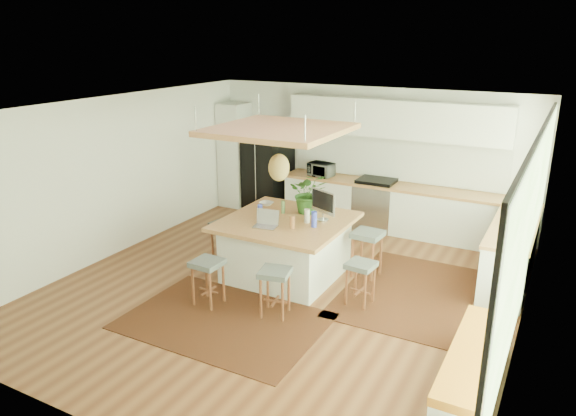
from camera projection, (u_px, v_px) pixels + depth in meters
The scene contains 37 objects.
floor at pixel (284, 288), 8.12m from camera, with size 7.00×7.00×0.00m, color brown.
ceiling at pixel (284, 108), 7.28m from camera, with size 7.00×7.00×0.00m, color white.
wall_back at pixel (368, 156), 10.64m from camera, with size 6.50×6.50×0.00m, color white.
wall_front at pixel (95, 307), 4.77m from camera, with size 6.50×6.50×0.00m, color white.
wall_left at pixel (116, 176), 9.16m from camera, with size 7.00×7.00×0.00m, color white.
wall_right at pixel (530, 243), 6.24m from camera, with size 7.00×7.00×0.00m, color white.
window_wall at pixel (527, 238), 6.24m from camera, with size 0.10×6.20×2.60m, color black, non-canonical shape.
pantry at pixel (235, 155), 11.76m from camera, with size 0.55×0.60×2.25m, color white.
back_counter_base at pixel (388, 208), 10.40m from camera, with size 4.20×0.60×0.88m, color white.
back_counter_top at pixel (389, 185), 10.26m from camera, with size 4.24×0.64×0.05m, color #AB6B3C.
backsplash at pixel (395, 159), 10.37m from camera, with size 4.20×0.02×0.80m, color white.
upper_cabinets at pixel (395, 119), 9.99m from camera, with size 4.20×0.34×0.70m, color white.
range at pixel (375, 204), 10.50m from camera, with size 0.76×0.62×1.00m, color #A5A5AA, non-canonical shape.
right_counter_base at pixel (511, 252), 8.35m from camera, with size 0.60×2.50×0.88m, color white.
right_counter_top at pixel (515, 224), 8.20m from camera, with size 0.64×2.54×0.05m, color #AB6B3C.
window_bench at pixel (474, 371), 5.71m from camera, with size 0.52×2.00×0.50m, color white, non-canonical shape.
ceiling_panel at pixel (279, 148), 7.96m from camera, with size 1.86×1.86×0.80m, color #AB6B3C, non-canonical shape.
rug_near at pixel (224, 321), 7.19m from camera, with size 2.60×1.80×0.01m, color black.
rug_right at pixel (409, 292), 7.98m from camera, with size 1.80×2.60×0.01m, color black.
fridge at pixel (268, 168), 11.45m from camera, with size 0.92×0.72×1.85m, color black, non-canonical shape.
island at pixel (286, 248), 8.43m from camera, with size 1.85×1.85×0.93m, color #AB6B3C, non-canonical shape.
stool_near_left at pixel (208, 281), 7.54m from camera, with size 0.40×0.40×0.67m, color #4E5657, non-canonical shape.
stool_near_right at pixel (275, 291), 7.24m from camera, with size 0.40×0.40×0.67m, color #4E5657, non-canonical shape.
stool_right_front at pixel (360, 281), 7.55m from camera, with size 0.37×0.37×0.63m, color #4E5657, non-canonical shape.
stool_right_back at pixel (367, 255), 8.44m from camera, with size 0.44×0.44×0.74m, color #4E5657, non-canonical shape.
stool_left_side at pixel (225, 239), 9.10m from camera, with size 0.38×0.38×0.65m, color #4E5657, non-canonical shape.
laptop at pixel (265, 219), 7.93m from camera, with size 0.34×0.36×0.26m, color #A5A5AA, non-canonical shape.
monitor at pixel (323, 204), 8.19m from camera, with size 0.52×0.18×0.48m, color #A5A5AA, non-canonical shape.
microwave at pixel (321, 168), 10.79m from camera, with size 0.49×0.27×0.33m, color #A5A5AA.
island_plant at pixel (309, 197), 8.54m from camera, with size 0.59×0.65×0.51m, color #1E4C19.
island_bowl at pixel (266, 204), 8.98m from camera, with size 0.22×0.22×0.05m, color white.
island_bottle_0 at pixel (259, 207), 8.58m from camera, with size 0.07×0.07×0.19m, color blue.
island_bottle_1 at pixel (259, 213), 8.31m from camera, with size 0.07×0.07×0.19m, color white.
island_bottle_2 at pixel (292, 222), 7.89m from camera, with size 0.07×0.07×0.19m, color #A66137.
island_bottle_3 at pixel (308, 216), 8.14m from camera, with size 0.07×0.07×0.19m, color white.
island_bottle_4 at pixel (283, 208), 8.55m from camera, with size 0.07×0.07×0.19m, color #658A53.
island_bottle_5 at pixel (313, 221), 7.95m from camera, with size 0.07×0.07×0.19m, color blue.
Camera 1 is at (3.52, -6.45, 3.66)m, focal length 33.61 mm.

